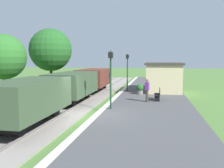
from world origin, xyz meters
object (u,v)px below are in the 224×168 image
object	(u,v)px
potted_planter	(140,89)
lamp_post_far	(127,65)
tree_trackside_far	(51,50)
bench_down_platform	(157,82)
bench_near_hut	(158,94)
station_hut	(163,77)
lamp_post_near	(111,68)
tree_trackside_mid	(3,57)
person_waiting	(147,89)
freight_train	(72,86)

from	to	relation	value
potted_planter	lamp_post_far	world-z (taller)	lamp_post_far
lamp_post_far	tree_trackside_far	world-z (taller)	tree_trackside_far
bench_down_platform	lamp_post_far	size ratio (longest dim) A/B	0.41
bench_near_hut	potted_planter	xyz separation A→B (m)	(-1.59, 2.98, 0.00)
station_hut	bench_down_platform	size ratio (longest dim) A/B	3.87
lamp_post_near	tree_trackside_mid	size ratio (longest dim) A/B	0.71
lamp_post_far	bench_down_platform	bearing A→B (deg)	57.28
person_waiting	potted_planter	distance (m)	3.93
station_hut	person_waiting	bearing A→B (deg)	-101.35
bench_near_hut	bench_down_platform	size ratio (longest dim) A/B	1.00
bench_near_hut	person_waiting	distance (m)	1.25
freight_train	lamp_post_near	world-z (taller)	lamp_post_near
station_hut	potted_planter	bearing A→B (deg)	-126.32
bench_near_hut	lamp_post_near	world-z (taller)	lamp_post_near
bench_down_platform	lamp_post_far	xyz separation A→B (m)	(-2.97, -4.63, 2.08)
tree_trackside_mid	tree_trackside_far	xyz separation A→B (m)	(0.78, 6.51, 0.74)
lamp_post_far	tree_trackside_mid	bearing A→B (deg)	-135.94
potted_planter	tree_trackside_mid	bearing A→B (deg)	-149.69
person_waiting	potted_planter	world-z (taller)	person_waiting
bench_near_hut	tree_trackside_mid	bearing A→B (deg)	-166.81
bench_down_platform	lamp_post_far	bearing A→B (deg)	-122.72
tree_trackside_mid	potted_planter	bearing A→B (deg)	30.31
bench_down_platform	tree_trackside_mid	xyz separation A→B (m)	(-11.15, -12.54, 2.81)
person_waiting	tree_trackside_mid	size ratio (longest dim) A/B	0.33
freight_train	lamp_post_far	world-z (taller)	lamp_post_far
potted_planter	bench_down_platform	bearing A→B (deg)	77.13
person_waiting	lamp_post_near	distance (m)	4.05
person_waiting	lamp_post_near	bearing A→B (deg)	68.32
lamp_post_near	lamp_post_far	size ratio (longest dim) A/B	1.00
bench_down_platform	lamp_post_near	bearing A→B (deg)	-102.17
potted_planter	lamp_post_far	distance (m)	3.41
person_waiting	tree_trackside_mid	xyz separation A→B (m)	(-10.34, -1.77, 2.35)
lamp_post_near	lamp_post_far	distance (m)	9.16
station_hut	person_waiting	world-z (taller)	station_hut
station_hut	person_waiting	size ratio (longest dim) A/B	3.39
person_waiting	lamp_post_far	size ratio (longest dim) A/B	0.46
freight_train	tree_trackside_far	bearing A→B (deg)	126.65
bench_near_hut	lamp_post_near	bearing A→B (deg)	-127.60
freight_train	tree_trackside_mid	size ratio (longest dim) A/B	3.73
person_waiting	station_hut	bearing A→B (deg)	-87.37
station_hut	bench_down_platform	bearing A→B (deg)	97.56
station_hut	lamp_post_far	bearing A→B (deg)	-170.75
bench_down_platform	tree_trackside_far	world-z (taller)	tree_trackside_far
bench_down_platform	potted_planter	xyz separation A→B (m)	(-1.59, -6.95, 0.00)
bench_near_hut	person_waiting	bearing A→B (deg)	-133.84
tree_trackside_mid	tree_trackside_far	bearing A→B (deg)	83.18
lamp_post_far	tree_trackside_far	bearing A→B (deg)	-169.25
lamp_post_far	tree_trackside_mid	size ratio (longest dim) A/B	0.71
potted_planter	tree_trackside_far	size ratio (longest dim) A/B	0.14
potted_planter	tree_trackside_mid	distance (m)	11.43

